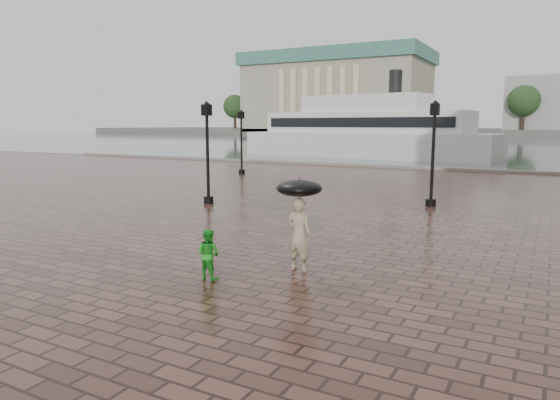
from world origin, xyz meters
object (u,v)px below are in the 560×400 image
Objects in this scene: child_pedestrian at (208,254)px; ferry_near at (365,132)px; street_lamps at (361,147)px; adult_pedestrian at (299,235)px.

child_pedestrian is 43.85m from ferry_near.
ferry_near is at bearing 108.58° from street_lamps.
street_lamps reaches higher than adult_pedestrian.
child_pedestrian is 0.04× the size of ferry_near.
adult_pedestrian is 42.72m from ferry_near.
adult_pedestrian reaches higher than child_pedestrian.
ferry_near reaches higher than adult_pedestrian.
adult_pedestrian is 0.06× the size of ferry_near.
ferry_near is (-8.70, 25.88, 0.36)m from street_lamps.
street_lamps reaches higher than child_pedestrian.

